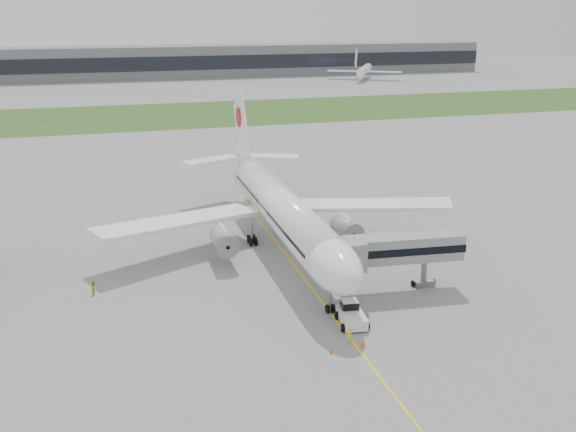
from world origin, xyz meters
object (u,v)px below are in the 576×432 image
object	(u,v)px
airliner	(279,206)
ground_crew_near	(349,335)
jet_bridge	(396,250)
pushback_tug	(351,314)

from	to	relation	value
airliner	ground_crew_near	bearing A→B (deg)	-90.94
jet_bridge	ground_crew_near	distance (m)	14.02
pushback_tug	ground_crew_near	world-z (taller)	pushback_tug
jet_bridge	ground_crew_near	world-z (taller)	jet_bridge
ground_crew_near	airliner	bearing A→B (deg)	-118.46
jet_bridge	pushback_tug	bearing A→B (deg)	-135.89
pushback_tug	airliner	bearing A→B (deg)	99.91
pushback_tug	ground_crew_near	size ratio (longest dim) A/B	2.50
ground_crew_near	pushback_tug	bearing A→B (deg)	-141.10
airliner	ground_crew_near	xyz separation A→B (m)	(-0.43, -26.47, -4.80)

